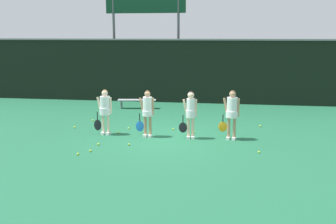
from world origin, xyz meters
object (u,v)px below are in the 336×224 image
object	(u,v)px
tennis_ball_0	(118,133)
tennis_ball_1	(98,144)
tennis_ball_3	(194,132)
tennis_ball_10	(173,129)
player_0	(105,108)
tennis_ball_7	(260,126)
tennis_ball_8	(129,128)
scoreboard	(145,5)
player_3	(232,110)
tennis_ball_6	(75,127)
player_1	(147,110)
tennis_ball_2	(78,154)
player_2	(191,111)
bench_courtside	(137,101)
tennis_ball_9	(129,144)
tennis_ball_4	(90,151)
tennis_ball_5	(259,152)
tennis_ball_11	(93,120)

from	to	relation	value
tennis_ball_0	tennis_ball_1	world-z (taller)	tennis_ball_1
tennis_ball_3	tennis_ball_10	xyz separation A→B (m)	(-0.83, 0.40, 0.00)
player_0	tennis_ball_0	size ratio (longest dim) A/B	25.33
tennis_ball_7	tennis_ball_8	bearing A→B (deg)	-167.19
scoreboard	tennis_ball_0	distance (m)	9.49
player_3	tennis_ball_6	bearing A→B (deg)	-177.08
player_1	tennis_ball_7	distance (m)	4.67
tennis_ball_8	tennis_ball_10	xyz separation A→B (m)	(1.70, 0.12, 0.00)
tennis_ball_2	tennis_ball_7	world-z (taller)	same
scoreboard	tennis_ball_6	xyz separation A→B (m)	(-1.28, -7.44, -5.05)
scoreboard	player_2	distance (m)	9.82
bench_courtside	tennis_ball_10	xyz separation A→B (m)	(2.33, -4.04, -0.34)
player_2	tennis_ball_0	distance (m)	2.83
player_2	scoreboard	bearing A→B (deg)	104.88
tennis_ball_0	tennis_ball_8	world-z (taller)	same
player_3	tennis_ball_8	size ratio (longest dim) A/B	26.28
player_1	tennis_ball_8	distance (m)	1.66
scoreboard	tennis_ball_9	world-z (taller)	scoreboard
tennis_ball_6	tennis_ball_8	size ratio (longest dim) A/B	1.09
player_2	tennis_ball_8	world-z (taller)	player_2
tennis_ball_3	tennis_ball_10	distance (m)	0.92
tennis_ball_1	tennis_ball_8	distance (m)	2.33
tennis_ball_6	tennis_ball_7	bearing A→B (deg)	10.30
tennis_ball_0	tennis_ball_2	xyz separation A→B (m)	(-0.49, -2.69, 0.00)
scoreboard	player_3	xyz separation A→B (m)	(4.66, -8.20, -4.07)
player_1	player_2	xyz separation A→B (m)	(1.51, -0.01, 0.01)
tennis_ball_4	tennis_ball_9	distance (m)	1.32
tennis_ball_8	tennis_ball_10	size ratio (longest dim) A/B	0.94
tennis_ball_2	tennis_ball_5	size ratio (longest dim) A/B	1.05
player_1	bench_courtside	bearing A→B (deg)	109.06
tennis_ball_9	tennis_ball_3	bearing A→B (deg)	43.82
player_0	tennis_ball_0	distance (m)	1.04
player_1	tennis_ball_9	world-z (taller)	player_1
tennis_ball_7	tennis_ball_11	distance (m)	6.80
player_3	tennis_ball_7	world-z (taller)	player_3
tennis_ball_3	tennis_ball_10	world-z (taller)	tennis_ball_10
bench_courtside	tennis_ball_9	xyz separation A→B (m)	(1.20, -6.32, -0.35)
player_1	tennis_ball_10	size ratio (longest dim) A/B	24.03
scoreboard	bench_courtside	size ratio (longest dim) A/B	3.46
tennis_ball_3	tennis_ball_5	xyz separation A→B (m)	(2.15, -2.11, 0.00)
tennis_ball_4	tennis_ball_2	bearing A→B (deg)	-124.44
bench_courtside	tennis_ball_5	size ratio (longest dim) A/B	27.71
tennis_ball_7	tennis_ball_8	size ratio (longest dim) A/B	1.09
tennis_ball_8	tennis_ball_2	bearing A→B (deg)	-101.56
tennis_ball_2	tennis_ball_4	distance (m)	0.45
tennis_ball_8	player_2	bearing A→B (deg)	-22.36
tennis_ball_7	tennis_ball_9	distance (m)	5.52
player_2	tennis_ball_10	bearing A→B (deg)	117.21
scoreboard	tennis_ball_0	world-z (taller)	scoreboard
tennis_ball_2	tennis_ball_5	distance (m)	5.47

